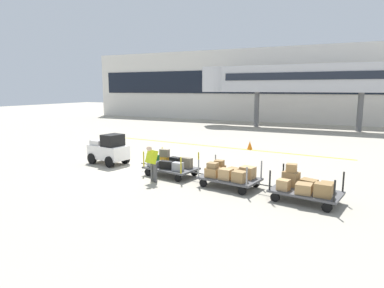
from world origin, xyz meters
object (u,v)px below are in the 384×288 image
(baggage_tug, at_px, (109,150))
(baggage_cart_tail, at_px, (305,187))
(baggage_cart_middle, at_px, (229,174))
(safety_cone_near, at_px, (250,145))
(baggage_cart_lead, at_px, (170,165))
(baggage_handler, at_px, (152,162))
(safety_cone_far, at_px, (107,149))

(baggage_tug, relative_size, baggage_cart_tail, 0.73)
(baggage_tug, distance_m, baggage_cart_middle, 7.15)
(baggage_cart_tail, xyz_separation_m, safety_cone_near, (-4.45, 8.98, -0.25))
(baggage_tug, xyz_separation_m, baggage_cart_lead, (4.04, -0.72, -0.25))
(baggage_tug, distance_m, baggage_handler, 4.33)
(baggage_cart_lead, relative_size, safety_cone_near, 5.60)
(baggage_cart_lead, bearing_deg, safety_cone_near, 79.43)
(baggage_cart_lead, relative_size, baggage_cart_tail, 1.00)
(baggage_cart_lead, bearing_deg, baggage_cart_tail, -10.22)
(baggage_tug, relative_size, safety_cone_far, 4.11)
(baggage_cart_middle, relative_size, safety_cone_far, 5.60)
(baggage_cart_middle, relative_size, safety_cone_near, 5.60)
(baggage_cart_middle, height_order, baggage_handler, baggage_handler)
(baggage_cart_lead, distance_m, safety_cone_far, 6.56)
(baggage_cart_middle, bearing_deg, safety_cone_near, 100.14)
(baggage_cart_tail, bearing_deg, safety_cone_near, 116.37)
(baggage_cart_middle, xyz_separation_m, baggage_handler, (-3.16, -0.66, 0.34))
(baggage_tug, relative_size, baggage_cart_middle, 0.73)
(baggage_cart_lead, xyz_separation_m, baggage_cart_tail, (5.93, -1.07, 0.02))
(baggage_cart_middle, bearing_deg, baggage_handler, -168.15)
(safety_cone_near, height_order, safety_cone_far, same)
(baggage_cart_tail, relative_size, safety_cone_near, 5.60)
(safety_cone_far, bearing_deg, baggage_handler, -35.07)
(baggage_cart_tail, bearing_deg, baggage_tug, 169.81)
(baggage_cart_tail, distance_m, baggage_handler, 6.11)
(baggage_handler, bearing_deg, baggage_cart_lead, 81.98)
(baggage_cart_lead, height_order, baggage_cart_tail, baggage_cart_tail)
(baggage_cart_lead, distance_m, baggage_cart_middle, 3.04)
(baggage_cart_tail, relative_size, baggage_handler, 1.97)
(baggage_cart_middle, height_order, safety_cone_far, baggage_cart_middle)
(baggage_tug, relative_size, safety_cone_near, 4.11)
(baggage_tug, xyz_separation_m, baggage_cart_tail, (9.97, -1.79, -0.23))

